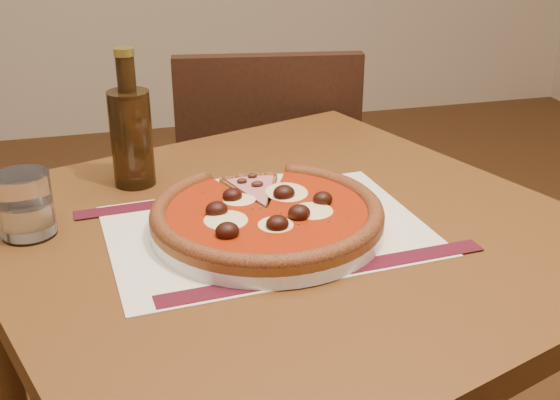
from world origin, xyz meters
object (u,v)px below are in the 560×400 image
object	(u,v)px
table	(283,285)
pizza	(267,211)
chair_far	(266,195)
bottle	(131,133)
plate	(267,224)
water_glass	(25,205)

from	to	relation	value
table	pizza	world-z (taller)	pizza
chair_far	pizza	size ratio (longest dim) A/B	2.66
pizza	bottle	distance (m)	0.28
chair_far	table	bearing A→B (deg)	87.72
bottle	table	bearing A→B (deg)	-46.87
plate	pizza	size ratio (longest dim) A/B	1.00
table	plate	size ratio (longest dim) A/B	3.12
water_glass	table	bearing A→B (deg)	-9.71
table	pizza	size ratio (longest dim) A/B	3.13
bottle	chair_far	bearing A→B (deg)	54.51
chair_far	water_glass	size ratio (longest dim) A/B	9.54
table	water_glass	bearing A→B (deg)	170.29
chair_far	pizza	distance (m)	0.76
plate	bottle	bearing A→B (deg)	127.02
chair_far	water_glass	bearing A→B (deg)	60.52
table	plate	distance (m)	0.12
chair_far	plate	bearing A→B (deg)	85.75
pizza	chair_far	bearing A→B (deg)	76.70
water_glass	bottle	xyz separation A→B (m)	(0.16, 0.15, 0.04)
plate	bottle	size ratio (longest dim) A/B	1.47
table	chair_far	bearing A→B (deg)	78.66
table	bottle	bearing A→B (deg)	133.13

